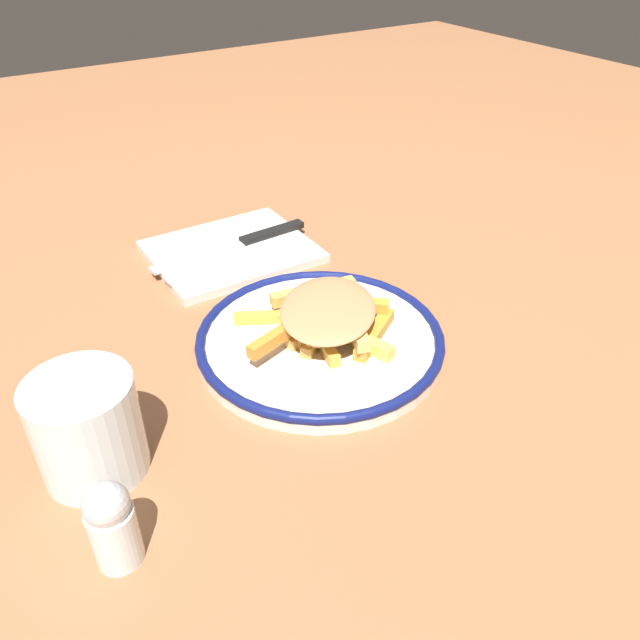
{
  "coord_description": "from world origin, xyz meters",
  "views": [
    {
      "loc": [
        -0.42,
        0.27,
        0.39
      ],
      "look_at": [
        0.0,
        0.0,
        0.03
      ],
      "focal_mm": 35.49,
      "sensor_mm": 36.0,
      "label": 1
    }
  ],
  "objects_px": {
    "napkin": "(231,252)",
    "knife": "(244,242)",
    "plate": "(320,340)",
    "fork": "(232,258)",
    "salt_shaker": "(112,524)",
    "fries_heap": "(327,316)",
    "water_glass": "(87,428)"
  },
  "relations": [
    {
      "from": "fries_heap",
      "to": "fork",
      "type": "distance_m",
      "value": 0.19
    },
    {
      "from": "fork",
      "to": "knife",
      "type": "height_order",
      "value": "knife"
    },
    {
      "from": "plate",
      "to": "water_glass",
      "type": "xyz_separation_m",
      "value": [
        -0.03,
        0.23,
        0.03
      ]
    },
    {
      "from": "napkin",
      "to": "fork",
      "type": "bearing_deg",
      "value": 157.04
    },
    {
      "from": "napkin",
      "to": "water_glass",
      "type": "bearing_deg",
      "value": 136.33
    },
    {
      "from": "napkin",
      "to": "plate",
      "type": "bearing_deg",
      "value": 177.21
    },
    {
      "from": "fork",
      "to": "salt_shaker",
      "type": "distance_m",
      "value": 0.4
    },
    {
      "from": "napkin",
      "to": "salt_shaker",
      "type": "xyz_separation_m",
      "value": [
        -0.35,
        0.26,
        0.03
      ]
    },
    {
      "from": "plate",
      "to": "knife",
      "type": "xyz_separation_m",
      "value": [
        0.22,
        -0.03,
        0.0
      ]
    },
    {
      "from": "plate",
      "to": "knife",
      "type": "distance_m",
      "value": 0.22
    },
    {
      "from": "fries_heap",
      "to": "napkin",
      "type": "distance_m",
      "value": 0.22
    },
    {
      "from": "water_glass",
      "to": "salt_shaker",
      "type": "height_order",
      "value": "water_glass"
    },
    {
      "from": "knife",
      "to": "salt_shaker",
      "type": "xyz_separation_m",
      "value": [
        -0.35,
        0.27,
        0.02
      ]
    },
    {
      "from": "fork",
      "to": "knife",
      "type": "distance_m",
      "value": 0.04
    },
    {
      "from": "fries_heap",
      "to": "knife",
      "type": "relative_size",
      "value": 0.8
    },
    {
      "from": "water_glass",
      "to": "salt_shaker",
      "type": "distance_m",
      "value": 0.09
    },
    {
      "from": "salt_shaker",
      "to": "napkin",
      "type": "bearing_deg",
      "value": -36.42
    },
    {
      "from": "fries_heap",
      "to": "salt_shaker",
      "type": "bearing_deg",
      "value": 116.56
    },
    {
      "from": "fries_heap",
      "to": "water_glass",
      "type": "bearing_deg",
      "value": 98.62
    },
    {
      "from": "fork",
      "to": "water_glass",
      "type": "height_order",
      "value": "water_glass"
    },
    {
      "from": "salt_shaker",
      "to": "knife",
      "type": "bearing_deg",
      "value": -38.33
    },
    {
      "from": "fries_heap",
      "to": "fork",
      "type": "height_order",
      "value": "fries_heap"
    },
    {
      "from": "fork",
      "to": "water_glass",
      "type": "xyz_separation_m",
      "value": [
        -0.23,
        0.23,
        0.03
      ]
    },
    {
      "from": "fries_heap",
      "to": "fork",
      "type": "xyz_separation_m",
      "value": [
        0.19,
        0.01,
        -0.02
      ]
    },
    {
      "from": "plate",
      "to": "fork",
      "type": "height_order",
      "value": "plate"
    },
    {
      "from": "knife",
      "to": "fries_heap",
      "type": "bearing_deg",
      "value": 174.81
    },
    {
      "from": "knife",
      "to": "water_glass",
      "type": "relative_size",
      "value": 2.45
    },
    {
      "from": "plate",
      "to": "fork",
      "type": "relative_size",
      "value": 1.39
    },
    {
      "from": "napkin",
      "to": "fork",
      "type": "xyz_separation_m",
      "value": [
        -0.03,
        0.01,
        0.01
      ]
    },
    {
      "from": "water_glass",
      "to": "plate",
      "type": "bearing_deg",
      "value": -81.57
    },
    {
      "from": "fork",
      "to": "napkin",
      "type": "bearing_deg",
      "value": -22.96
    },
    {
      "from": "napkin",
      "to": "knife",
      "type": "distance_m",
      "value": 0.02
    }
  ]
}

